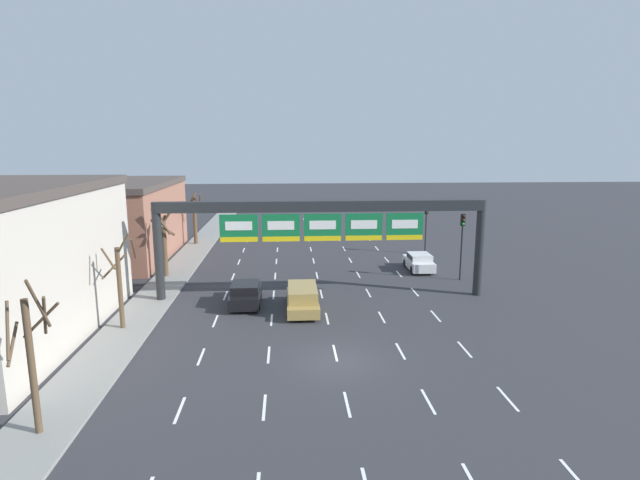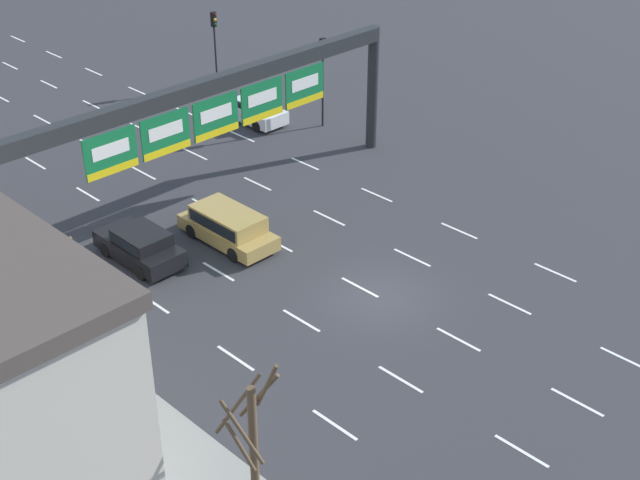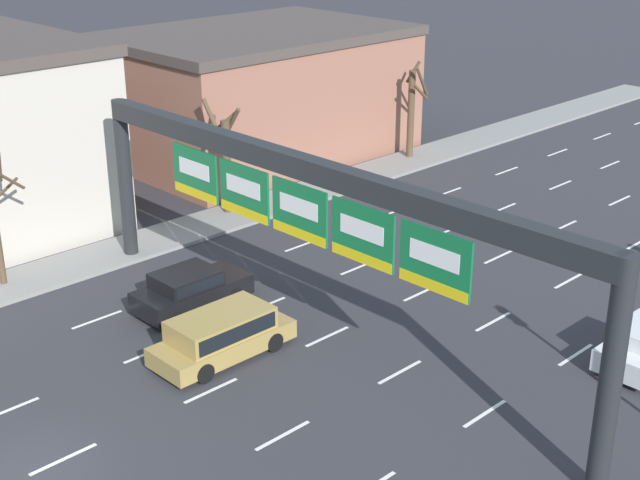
% 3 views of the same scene
% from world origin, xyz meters
% --- Properties ---
extents(ground_plane, '(220.00, 220.00, 0.00)m').
position_xyz_m(ground_plane, '(0.00, 0.00, 0.00)').
color(ground_plane, '#333338').
extents(sidewalk_left, '(2.80, 110.00, 0.15)m').
position_xyz_m(sidewalk_left, '(-11.30, 0.00, 0.07)').
color(sidewalk_left, gray).
rests_on(sidewalk_left, ground_plane).
extents(lane_dashes, '(13.32, 67.00, 0.01)m').
position_xyz_m(lane_dashes, '(0.00, 13.50, 0.00)').
color(lane_dashes, white).
rests_on(lane_dashes, ground_plane).
extents(sign_gantry, '(21.98, 0.70, 6.59)m').
position_xyz_m(sign_gantry, '(0.00, 10.06, 5.23)').
color(sign_gantry, '#232628').
rests_on(sign_gantry, ground_plane).
extents(suv_gold, '(1.97, 4.79, 1.56)m').
position_xyz_m(suv_gold, '(-1.41, 7.58, 0.88)').
color(suv_gold, '#A88947').
rests_on(suv_gold, ground_plane).
extents(car_white, '(1.86, 3.95, 1.43)m').
position_xyz_m(car_white, '(8.48, 17.04, 0.76)').
color(car_white, silver).
rests_on(car_white, ground_plane).
extents(car_black, '(1.92, 4.28, 1.48)m').
position_xyz_m(car_black, '(-5.04, 8.99, 0.79)').
color(car_black, black).
rests_on(car_black, ground_plane).
extents(traffic_light_near_gantry, '(0.30, 0.35, 5.10)m').
position_xyz_m(traffic_light_near_gantry, '(10.86, 13.93, 3.62)').
color(traffic_light_near_gantry, black).
rests_on(traffic_light_near_gantry, ground_plane).
extents(traffic_light_mid_block, '(0.30, 0.35, 4.72)m').
position_xyz_m(traffic_light_mid_block, '(10.70, 23.15, 3.37)').
color(traffic_light_mid_block, black).
rests_on(traffic_light_mid_block, ground_plane).
extents(tree_bare_second, '(2.13, 1.91, 5.31)m').
position_xyz_m(tree_bare_second, '(-11.53, 4.97, 2.88)').
color(tree_bare_second, brown).
rests_on(tree_bare_second, sidewalk_left).
extents(tree_bare_furthest, '(1.70, 1.71, 5.76)m').
position_xyz_m(tree_bare_furthest, '(-11.21, -5.40, 3.08)').
color(tree_bare_furthest, brown).
rests_on(tree_bare_furthest, sidewalk_left).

